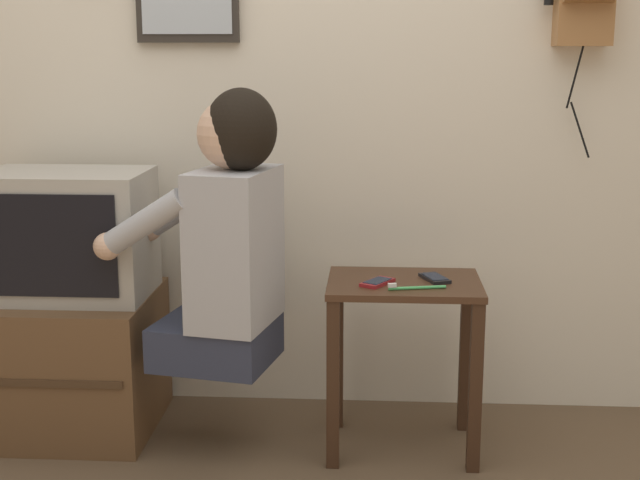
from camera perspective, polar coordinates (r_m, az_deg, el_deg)
name	(u,v)px	position (r m, az deg, el deg)	size (l,w,h in m)	color
wall_back	(293,57)	(3.21, -1.76, 11.66)	(6.80, 0.05, 2.55)	silver
side_table	(403,324)	(2.91, 5.36, -5.40)	(0.49, 0.37, 0.57)	#422819
person	(227,232)	(2.82, -5.98, 0.49)	(0.59, 0.45, 0.89)	#2D3347
tv_stand	(71,361)	(3.24, -15.63, -7.49)	(0.58, 0.54, 0.48)	brown
television	(68,234)	(3.12, -15.86, 0.37)	(0.54, 0.38, 0.43)	#ADA89E
cell_phone_held	(377,282)	(2.82, 3.70, -2.72)	(0.12, 0.14, 0.01)	maroon
cell_phone_spare	(435,278)	(2.89, 7.35, -2.43)	(0.10, 0.14, 0.01)	black
toothbrush	(413,287)	(2.77, 5.97, -3.03)	(0.18, 0.05, 0.02)	#4CBF66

